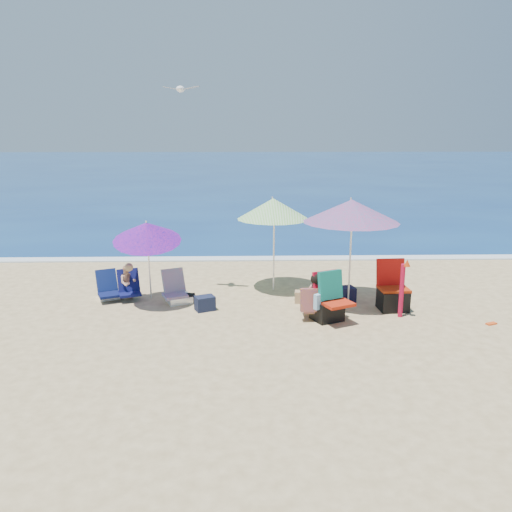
{
  "coord_description": "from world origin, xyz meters",
  "views": [
    {
      "loc": [
        -0.56,
        -9.38,
        3.63
      ],
      "look_at": [
        -0.3,
        1.0,
        1.1
      ],
      "focal_mm": 35.9,
      "sensor_mm": 36.0,
      "label": 1
    }
  ],
  "objects_px": {
    "camp_chair_right": "(328,302)",
    "person_center": "(316,297)",
    "chair_navy": "(109,291)",
    "camp_chair_left": "(393,295)",
    "umbrella_striped": "(273,209)",
    "umbrella_blue": "(147,232)",
    "chair_rainbow": "(177,294)",
    "person_left": "(128,282)",
    "furled_umbrella": "(403,285)",
    "umbrella_turquoise": "(351,211)",
    "seagull": "(180,89)"
  },
  "relations": [
    {
      "from": "umbrella_striped",
      "to": "person_center",
      "type": "bearing_deg",
      "value": -69.32
    },
    {
      "from": "camp_chair_left",
      "to": "camp_chair_right",
      "type": "height_order",
      "value": "camp_chair_left"
    },
    {
      "from": "umbrella_blue",
      "to": "umbrella_striped",
      "type": "bearing_deg",
      "value": 20.77
    },
    {
      "from": "umbrella_turquoise",
      "to": "seagull",
      "type": "distance_m",
      "value": 4.4
    },
    {
      "from": "camp_chair_right",
      "to": "umbrella_blue",
      "type": "bearing_deg",
      "value": 164.25
    },
    {
      "from": "furled_umbrella",
      "to": "person_center",
      "type": "xyz_separation_m",
      "value": [
        -1.73,
        -0.08,
        -0.21
      ]
    },
    {
      "from": "umbrella_blue",
      "to": "seagull",
      "type": "bearing_deg",
      "value": 47.09
    },
    {
      "from": "seagull",
      "to": "umbrella_blue",
      "type": "bearing_deg",
      "value": -132.91
    },
    {
      "from": "umbrella_striped",
      "to": "furled_umbrella",
      "type": "xyz_separation_m",
      "value": [
        2.47,
        -1.9,
        -1.26
      ]
    },
    {
      "from": "umbrella_striped",
      "to": "person_center",
      "type": "distance_m",
      "value": 2.58
    },
    {
      "from": "person_left",
      "to": "seagull",
      "type": "relative_size",
      "value": 1.08
    },
    {
      "from": "furled_umbrella",
      "to": "umbrella_turquoise",
      "type": "bearing_deg",
      "value": 137.66
    },
    {
      "from": "umbrella_blue",
      "to": "chair_navy",
      "type": "distance_m",
      "value": 1.8
    },
    {
      "from": "furled_umbrella",
      "to": "person_center",
      "type": "bearing_deg",
      "value": -177.37
    },
    {
      "from": "camp_chair_right",
      "to": "furled_umbrella",
      "type": "bearing_deg",
      "value": 5.78
    },
    {
      "from": "camp_chair_left",
      "to": "person_left",
      "type": "bearing_deg",
      "value": 171.99
    },
    {
      "from": "umbrella_turquoise",
      "to": "umbrella_blue",
      "type": "distance_m",
      "value": 4.28
    },
    {
      "from": "umbrella_blue",
      "to": "camp_chair_right",
      "type": "height_order",
      "value": "umbrella_blue"
    },
    {
      "from": "umbrella_striped",
      "to": "camp_chair_left",
      "type": "xyz_separation_m",
      "value": [
        2.43,
        -1.44,
        -1.61
      ]
    },
    {
      "from": "furled_umbrella",
      "to": "camp_chair_right",
      "type": "height_order",
      "value": "furled_umbrella"
    },
    {
      "from": "chair_navy",
      "to": "camp_chair_left",
      "type": "distance_m",
      "value": 6.18
    },
    {
      "from": "camp_chair_left",
      "to": "camp_chair_right",
      "type": "bearing_deg",
      "value": -157.02
    },
    {
      "from": "person_left",
      "to": "person_center",
      "type": "bearing_deg",
      "value": -18.61
    },
    {
      "from": "person_center",
      "to": "camp_chair_right",
      "type": "bearing_deg",
      "value": -18.17
    },
    {
      "from": "umbrella_turquoise",
      "to": "seagull",
      "type": "xyz_separation_m",
      "value": [
        -3.55,
        0.82,
        2.47
      ]
    },
    {
      "from": "person_center",
      "to": "person_left",
      "type": "distance_m",
      "value": 4.21
    },
    {
      "from": "umbrella_striped",
      "to": "umbrella_blue",
      "type": "distance_m",
      "value": 2.9
    },
    {
      "from": "furled_umbrella",
      "to": "camp_chair_left",
      "type": "height_order",
      "value": "furled_umbrella"
    },
    {
      "from": "umbrella_turquoise",
      "to": "seagull",
      "type": "relative_size",
      "value": 3.1
    },
    {
      "from": "chair_rainbow",
      "to": "camp_chair_right",
      "type": "xyz_separation_m",
      "value": [
        3.12,
        -1.21,
        0.19
      ]
    },
    {
      "from": "chair_navy",
      "to": "camp_chair_right",
      "type": "distance_m",
      "value": 4.9
    },
    {
      "from": "umbrella_blue",
      "to": "camp_chair_right",
      "type": "relative_size",
      "value": 1.9
    },
    {
      "from": "umbrella_blue",
      "to": "camp_chair_left",
      "type": "xyz_separation_m",
      "value": [
        5.12,
        -0.42,
        -1.29
      ]
    },
    {
      "from": "chair_navy",
      "to": "umbrella_turquoise",
      "type": "bearing_deg",
      "value": -5.28
    },
    {
      "from": "chair_rainbow",
      "to": "person_left",
      "type": "bearing_deg",
      "value": 169.47
    },
    {
      "from": "camp_chair_left",
      "to": "chair_rainbow",
      "type": "bearing_deg",
      "value": 172.6
    },
    {
      "from": "chair_rainbow",
      "to": "person_left",
      "type": "xyz_separation_m",
      "value": [
        -1.1,
        0.2,
        0.2
      ]
    },
    {
      "from": "person_center",
      "to": "seagull",
      "type": "height_order",
      "value": "seagull"
    },
    {
      "from": "umbrella_striped",
      "to": "person_left",
      "type": "height_order",
      "value": "umbrella_striped"
    },
    {
      "from": "umbrella_striped",
      "to": "umbrella_blue",
      "type": "height_order",
      "value": "umbrella_striped"
    },
    {
      "from": "camp_chair_right",
      "to": "person_center",
      "type": "xyz_separation_m",
      "value": [
        -0.22,
        0.07,
        0.08
      ]
    },
    {
      "from": "umbrella_turquoise",
      "to": "umbrella_striped",
      "type": "relative_size",
      "value": 1.11
    },
    {
      "from": "furled_umbrella",
      "to": "camp_chair_right",
      "type": "bearing_deg",
      "value": -174.22
    },
    {
      "from": "umbrella_turquoise",
      "to": "umbrella_striped",
      "type": "bearing_deg",
      "value": 145.52
    },
    {
      "from": "umbrella_turquoise",
      "to": "camp_chair_right",
      "type": "relative_size",
      "value": 2.38
    },
    {
      "from": "seagull",
      "to": "umbrella_striped",
      "type": "bearing_deg",
      "value": 7.4
    },
    {
      "from": "umbrella_blue",
      "to": "seagull",
      "type": "relative_size",
      "value": 2.47
    },
    {
      "from": "umbrella_blue",
      "to": "person_left",
      "type": "relative_size",
      "value": 2.29
    },
    {
      "from": "umbrella_striped",
      "to": "chair_navy",
      "type": "bearing_deg",
      "value": -170.98
    },
    {
      "from": "umbrella_blue",
      "to": "camp_chair_left",
      "type": "height_order",
      "value": "umbrella_blue"
    }
  ]
}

